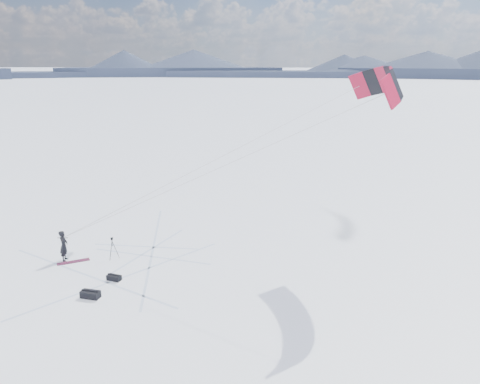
# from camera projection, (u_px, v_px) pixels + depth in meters

# --- Properties ---
(ground) EXTENTS (1800.00, 1800.00, 0.00)m
(ground) POSITION_uv_depth(u_px,v_px,m) (72.00, 273.00, 23.23)
(ground) COLOR white
(horizon_hills) EXTENTS (704.84, 706.81, 8.00)m
(horizon_hills) POSITION_uv_depth(u_px,v_px,m) (67.00, 220.00, 22.48)
(horizon_hills) COLOR #1F2B3E
(horizon_hills) RESTS_ON ground
(snow_tracks) EXTENTS (14.76, 10.25, 0.01)m
(snow_tracks) POSITION_uv_depth(u_px,v_px,m) (56.00, 275.00, 22.94)
(snow_tracks) COLOR #A3B4D1
(snow_tracks) RESTS_ON ground
(snowkiter) EXTENTS (0.48, 0.65, 1.64)m
(snowkiter) POSITION_uv_depth(u_px,v_px,m) (65.00, 260.00, 24.73)
(snowkiter) COLOR black
(snowkiter) RESTS_ON ground
(snowboard) EXTENTS (1.55, 1.09, 0.04)m
(snowboard) POSITION_uv_depth(u_px,v_px,m) (73.00, 262.00, 24.48)
(snowboard) COLOR maroon
(snowboard) RESTS_ON ground
(tripod) EXTENTS (0.58, 0.57, 1.18)m
(tripod) POSITION_uv_depth(u_px,v_px,m) (112.00, 245.00, 24.77)
(tripod) COLOR black
(tripod) RESTS_ON ground
(gear_bag_a) EXTENTS (0.90, 0.53, 0.38)m
(gear_bag_a) POSITION_uv_depth(u_px,v_px,m) (90.00, 294.00, 20.75)
(gear_bag_a) COLOR black
(gear_bag_a) RESTS_ON ground
(gear_bag_b) EXTENTS (0.75, 0.51, 0.31)m
(gear_bag_b) POSITION_uv_depth(u_px,v_px,m) (114.00, 278.00, 22.42)
(gear_bag_b) COLOR black
(gear_bag_b) RESTS_ON ground
(power_kite) EXTENTS (17.11, 5.88, 8.70)m
(power_kite) POSITION_uv_depth(u_px,v_px,m) (381.00, 85.00, 22.39)
(power_kite) COLOR #B21231
(power_kite) RESTS_ON ground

